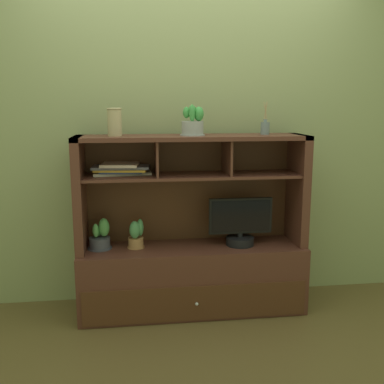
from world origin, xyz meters
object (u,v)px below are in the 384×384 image
tv_monitor (240,225)px  diffuser_bottle (265,128)px  media_console (192,258)px  potted_orchid (136,235)px  ceramic_vase (115,122)px  potted_succulent (193,124)px  magazine_stack_left (121,169)px  potted_fern (100,238)px

tv_monitor → diffuser_bottle: (0.18, 0.05, 0.70)m
media_console → potted_orchid: size_ratio=7.80×
tv_monitor → ceramic_vase: bearing=178.4°
potted_succulent → diffuser_bottle: bearing=5.2°
media_console → diffuser_bottle: (0.53, 0.01, 0.95)m
potted_succulent → ceramic_vase: 0.53m
magazine_stack_left → diffuser_bottle: diffuser_bottle is taller
media_console → diffuser_bottle: bearing=1.2°
media_console → potted_succulent: (0.00, -0.04, 0.98)m
tv_monitor → media_console: bearing=173.0°
tv_monitor → ceramic_vase: ceramic_vase is taller
media_console → magazine_stack_left: 0.83m
potted_fern → tv_monitor: bearing=-2.7°
magazine_stack_left → media_console: bearing=-4.8°
potted_orchid → media_console: bearing=1.5°
potted_succulent → ceramic_vase: potted_succulent is taller
potted_orchid → potted_succulent: bearing=-3.7°
magazine_stack_left → diffuser_bottle: 1.06m
media_console → potted_succulent: 0.98m
media_console → potted_succulent: potted_succulent is taller
media_console → potted_fern: 0.68m
magazine_stack_left → potted_succulent: (0.50, -0.08, 0.31)m
potted_fern → ceramic_vase: size_ratio=1.17×
diffuser_bottle → tv_monitor: bearing=-163.2°
potted_fern → diffuser_bottle: size_ratio=0.96×
potted_orchid → potted_fern: (-0.26, 0.01, -0.02)m
media_console → magazine_stack_left: size_ratio=3.91×
diffuser_bottle → potted_succulent: size_ratio=1.09×
media_console → ceramic_vase: size_ratio=8.57×
potted_orchid → potted_fern: potted_fern is taller
potted_orchid → ceramic_vase: ceramic_vase is taller
tv_monitor → ceramic_vase: (-0.88, 0.02, 0.75)m
potted_fern → potted_succulent: 1.04m
tv_monitor → potted_orchid: size_ratio=2.21×
tv_monitor → potted_succulent: (-0.35, 0.01, 0.73)m
potted_fern → magazine_stack_left: magazine_stack_left is taller
diffuser_bottle → potted_orchid: bearing=-178.7°
tv_monitor → potted_succulent: 0.81m
potted_fern → potted_succulent: potted_succulent is taller
tv_monitor → diffuser_bottle: bearing=16.8°
tv_monitor → diffuser_bottle: size_ratio=2.00×
tv_monitor → ceramic_vase: size_ratio=2.43×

